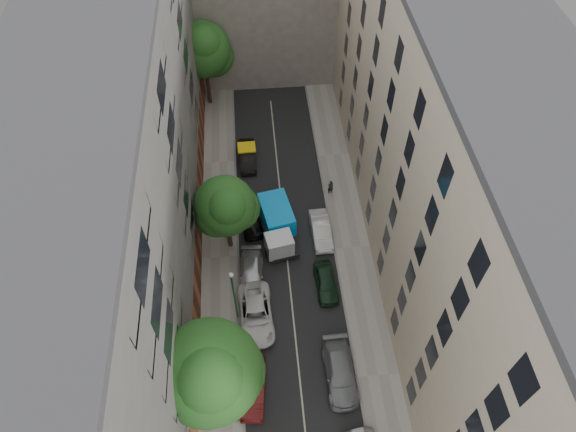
{
  "coord_description": "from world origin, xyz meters",
  "views": [
    {
      "loc": [
        -2.01,
        -24.1,
        35.23
      ],
      "look_at": [
        0.05,
        -0.84,
        6.0
      ],
      "focal_mm": 32.0,
      "sensor_mm": 36.0,
      "label": 1
    }
  ],
  "objects": [
    {
      "name": "car_right_3",
      "position": [
        3.05,
        1.6,
        0.71
      ],
      "size": [
        1.65,
        4.35,
        1.42
      ],
      "primitive_type": "imported",
      "rotation": [
        0.0,
        0.0,
        0.04
      ],
      "color": "silver",
      "rests_on": "ground"
    },
    {
      "name": "tarp_truck",
      "position": [
        -0.6,
        1.98,
        1.47
      ],
      "size": [
        3.29,
        6.12,
        2.66
      ],
      "rotation": [
        0.0,
        0.0,
        0.19
      ],
      "color": "black",
      "rests_on": "ground"
    },
    {
      "name": "car_left_5",
      "position": [
        -2.8,
        11.0,
        0.71
      ],
      "size": [
        1.6,
        4.35,
        1.42
      ],
      "primitive_type": "imported",
      "rotation": [
        0.0,
        0.0,
        0.02
      ],
      "color": "black",
      "rests_on": "ground"
    },
    {
      "name": "road_surface",
      "position": [
        0.0,
        0.0,
        0.01
      ],
      "size": [
        8.0,
        44.0,
        0.02
      ],
      "primitive_type": "cube",
      "color": "black",
      "rests_on": "ground"
    },
    {
      "name": "sidewalk_right",
      "position": [
        5.5,
        0.0,
        0.07
      ],
      "size": [
        3.0,
        44.0,
        0.15
      ],
      "primitive_type": "cube",
      "color": "gray",
      "rests_on": "ground"
    },
    {
      "name": "tree_near",
      "position": [
        -5.36,
        -12.7,
        6.99
      ],
      "size": [
        6.26,
        6.13,
        10.29
      ],
      "color": "#382619",
      "rests_on": "sidewalk_left"
    },
    {
      "name": "car_left_1",
      "position": [
        -3.23,
        -11.4,
        0.72
      ],
      "size": [
        1.97,
        4.48,
        1.43
      ],
      "primitive_type": "imported",
      "rotation": [
        0.0,
        0.0,
        -0.11
      ],
      "color": "#4B0F0F",
      "rests_on": "ground"
    },
    {
      "name": "tree_mid",
      "position": [
        -4.5,
        1.06,
        5.09
      ],
      "size": [
        5.08,
        4.78,
        7.55
      ],
      "color": "#382619",
      "rests_on": "sidewalk_left"
    },
    {
      "name": "pedestrian",
      "position": [
        4.5,
        6.21,
        0.91
      ],
      "size": [
        0.61,
        0.47,
        1.52
      ],
      "primitive_type": "imported",
      "rotation": [
        0.0,
        0.0,
        3.34
      ],
      "color": "black",
      "rests_on": "sidewalk_right"
    },
    {
      "name": "ground",
      "position": [
        0.0,
        0.0,
        0.0
      ],
      "size": [
        120.0,
        120.0,
        0.0
      ],
      "primitive_type": "plane",
      "color": "#4C4C49",
      "rests_on": "ground"
    },
    {
      "name": "car_left_3",
      "position": [
        -3.01,
        -2.2,
        0.68
      ],
      "size": [
        2.15,
        4.78,
        1.36
      ],
      "primitive_type": "imported",
      "rotation": [
        0.0,
        0.0,
        -0.05
      ],
      "color": "silver",
      "rests_on": "ground"
    },
    {
      "name": "lamp_post",
      "position": [
        -4.2,
        -5.59,
        3.93
      ],
      "size": [
        0.36,
        0.36,
        6.09
      ],
      "color": "#195931",
      "rests_on": "sidewalk_left"
    },
    {
      "name": "car_right_2",
      "position": [
        2.8,
        -3.47,
        0.68
      ],
      "size": [
        1.75,
        4.05,
        1.36
      ],
      "primitive_type": "imported",
      "rotation": [
        0.0,
        0.0,
        0.04
      ],
      "color": "black",
      "rests_on": "ground"
    },
    {
      "name": "car_right_1",
      "position": [
        2.8,
        -10.8,
        0.75
      ],
      "size": [
        2.19,
        5.18,
        1.49
      ],
      "primitive_type": "imported",
      "rotation": [
        0.0,
        0.0,
        0.02
      ],
      "color": "slate",
      "rests_on": "ground"
    },
    {
      "name": "car_left_2",
      "position": [
        -2.8,
        -5.8,
        0.75
      ],
      "size": [
        2.74,
        5.53,
        1.51
      ],
      "primitive_type": "imported",
      "rotation": [
        0.0,
        0.0,
        0.04
      ],
      "color": "silver",
      "rests_on": "ground"
    },
    {
      "name": "building_left",
      "position": [
        -11.0,
        0.0,
        10.0
      ],
      "size": [
        8.0,
        44.0,
        20.0
      ],
      "primitive_type": "cube",
      "color": "#54504E",
      "rests_on": "ground"
    },
    {
      "name": "car_left_4",
      "position": [
        -2.8,
        3.4,
        0.73
      ],
      "size": [
        2.3,
        4.48,
        1.46
      ],
      "primitive_type": "imported",
      "rotation": [
        0.0,
        0.0,
        0.14
      ],
      "color": "black",
      "rests_on": "ground"
    },
    {
      "name": "sidewalk_left",
      "position": [
        -5.5,
        0.0,
        0.07
      ],
      "size": [
        3.0,
        44.0,
        0.15
      ],
      "primitive_type": "cube",
      "color": "gray",
      "rests_on": "ground"
    },
    {
      "name": "tree_far",
      "position": [
        -6.3,
        19.89,
        6.38
      ],
      "size": [
        5.66,
        5.44,
        9.33
      ],
      "color": "#382619",
      "rests_on": "sidewalk_left"
    },
    {
      "name": "building_right",
      "position": [
        11.0,
        0.0,
        10.0
      ],
      "size": [
        8.0,
        44.0,
        20.0
      ],
      "primitive_type": "cube",
      "color": "#B6A78E",
      "rests_on": "ground"
    }
  ]
}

